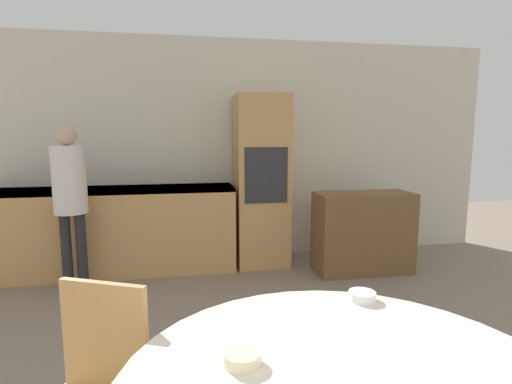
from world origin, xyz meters
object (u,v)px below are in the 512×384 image
at_px(oven_unit, 261,181).
at_px(sideboard, 363,232).
at_px(bowl_centre, 362,296).
at_px(bowl_near, 242,358).
at_px(person_standing, 70,190).

distance_m(oven_unit, sideboard, 1.27).
bearing_deg(bowl_centre, sideboard, 64.28).
xyz_separation_m(bowl_near, bowl_centre, (0.60, 0.40, -0.00)).
bearing_deg(bowl_near, bowl_centre, 33.43).
distance_m(sideboard, person_standing, 3.01).
xyz_separation_m(person_standing, bowl_centre, (1.81, -2.38, -0.19)).
height_order(person_standing, bowl_near, person_standing).
relative_size(sideboard, person_standing, 0.66).
height_order(sideboard, person_standing, person_standing).
relative_size(bowl_near, bowl_centre, 1.03).
bearing_deg(oven_unit, sideboard, -25.60).
height_order(oven_unit, person_standing, oven_unit).
height_order(oven_unit, sideboard, oven_unit).
bearing_deg(bowl_centre, person_standing, 127.31).
xyz_separation_m(oven_unit, bowl_centre, (-0.11, -2.88, -0.17)).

